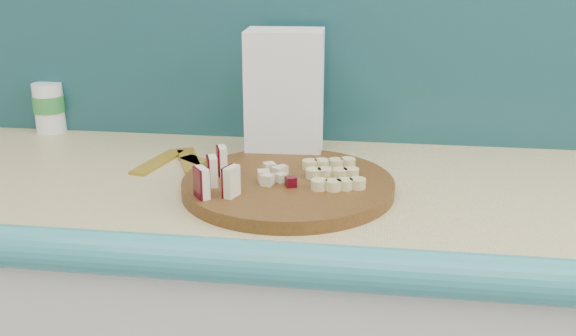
% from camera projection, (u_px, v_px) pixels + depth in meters
% --- Properties ---
extents(backsplash, '(2.20, 0.02, 0.50)m').
position_uv_depth(backsplash, '(316.00, 20.00, 1.30)').
color(backsplash, teal).
rests_on(backsplash, kitchen_counter).
extents(cutting_board, '(0.43, 0.43, 0.02)m').
position_uv_depth(cutting_board, '(288.00, 186.00, 1.08)').
color(cutting_board, '#44270E').
rests_on(cutting_board, kitchen_counter).
extents(apple_wedges, '(0.07, 0.14, 0.05)m').
position_uv_depth(apple_wedges, '(217.00, 174.00, 1.02)').
color(apple_wedges, beige).
rests_on(apple_wedges, cutting_board).
extents(apple_chunks, '(0.05, 0.06, 0.02)m').
position_uv_depth(apple_chunks, '(275.00, 175.00, 1.07)').
color(apple_chunks, beige).
rests_on(apple_chunks, cutting_board).
extents(banana_slices, '(0.11, 0.14, 0.02)m').
position_uv_depth(banana_slices, '(333.00, 173.00, 1.08)').
color(banana_slices, '#D9CE84').
rests_on(banana_slices, cutting_board).
extents(flour_bag, '(0.15, 0.11, 0.25)m').
position_uv_depth(flour_bag, '(285.00, 95.00, 1.22)').
color(flour_bag, white).
rests_on(flour_bag, kitchen_counter).
extents(canister, '(0.07, 0.07, 0.11)m').
position_uv_depth(canister, '(49.00, 107.00, 1.42)').
color(canister, white).
rests_on(canister, kitchen_counter).
extents(banana_peel, '(0.21, 0.17, 0.01)m').
position_uv_depth(banana_peel, '(185.00, 163.00, 1.22)').
color(banana_peel, gold).
rests_on(banana_peel, kitchen_counter).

